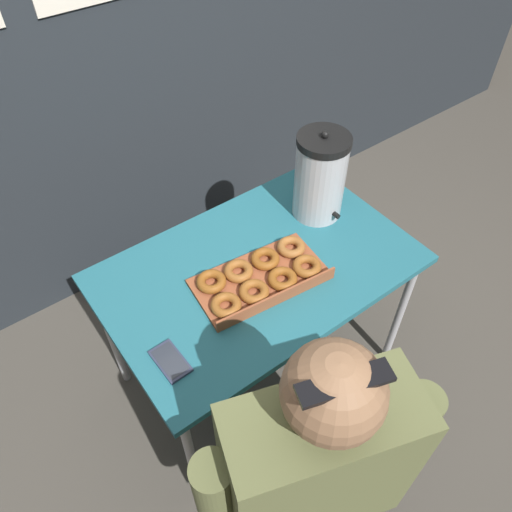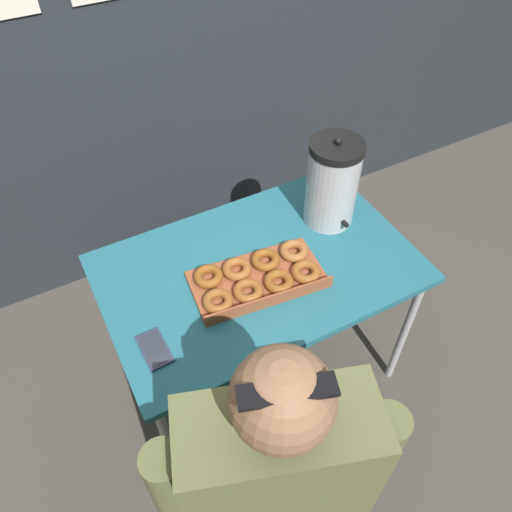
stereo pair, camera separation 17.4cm
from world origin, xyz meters
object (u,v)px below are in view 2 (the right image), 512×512
Objects in this scene: donut_box at (258,277)px; person_seated at (275,489)px; cell_phone at (155,349)px; coffee_urn at (332,183)px.

donut_box is 0.39× the size of person_seated.
donut_box is 3.42× the size of cell_phone.
coffee_urn is at bearing 15.39° from cell_phone.
person_seated is (0.15, -0.50, -0.13)m from cell_phone.
coffee_urn is (0.40, 0.16, 0.15)m from donut_box.
cell_phone is (-0.81, -0.25, -0.17)m from coffee_urn.
person_seated reaches higher than cell_phone.
cell_phone is 0.54m from person_seated.
person_seated is at bearing -107.68° from donut_box.
person_seated is (-0.26, -0.59, -0.15)m from donut_box.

